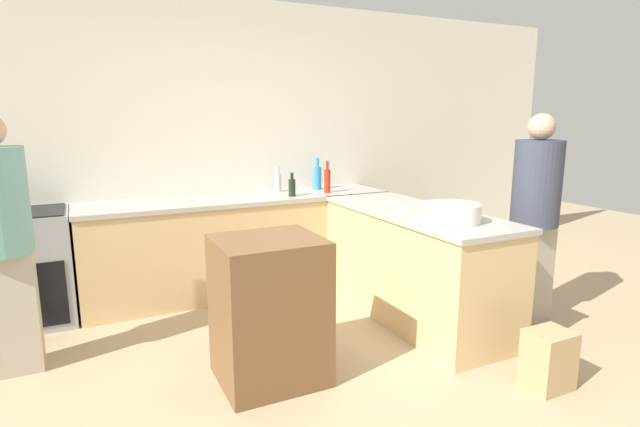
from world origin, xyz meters
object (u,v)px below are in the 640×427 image
Objects in this scene: vinegar_bottle_clear at (278,182)px; wine_bottle_dark at (292,187)px; mixing_bowl at (452,213)px; hot_sauce_bottle at (327,180)px; person_by_range at (1,238)px; paper_bag at (548,360)px; range_oven at (26,268)px; person_at_peninsula at (535,213)px; island_table at (269,310)px; dish_soap_bottle at (317,177)px.

vinegar_bottle_clear is 0.34m from wine_bottle_dark.
vinegar_bottle_clear is (-0.58, 1.89, 0.03)m from mixing_bowl.
hot_sauce_bottle is 0.19× the size of person_by_range.
mixing_bowl is 1.78× the size of wine_bottle_dark.
mixing_bowl is 1.07× the size of paper_bag.
vinegar_bottle_clear reaches higher than wine_bottle_dark.
wine_bottle_dark is at bearing -172.00° from hot_sauce_bottle.
wine_bottle_dark is 0.70× the size of hot_sauce_bottle.
range_oven is at bearing 88.21° from person_by_range.
vinegar_bottle_clear is 2.88m from paper_bag.
hot_sauce_bottle is at bearing -34.75° from vinegar_bottle_clear.
island_table is at bearing 178.52° from person_at_peninsula.
paper_bag is at bearing -131.69° from person_at_peninsula.
mixing_bowl is at bearing -84.81° from dish_soap_bottle.
hot_sauce_bottle reaches higher than island_table.
wine_bottle_dark reaches higher than paper_bag.
range_oven is at bearing -176.91° from dish_soap_bottle.
paper_bag is (2.90, -2.49, -0.27)m from range_oven.
person_at_peninsula is (0.99, -1.84, -0.13)m from dish_soap_bottle.
wine_bottle_dark is 0.13× the size of person_at_peninsula.
island_table reaches higher than paper_bag.
dish_soap_bottle is at bearing 56.43° from island_table.
person_by_range reaches higher than hot_sauce_bottle.
dish_soap_bottle is 0.24m from hot_sauce_bottle.
mixing_bowl is (2.78, -1.71, 0.51)m from range_oven.
person_by_range and person_at_peninsula have the same top height.
hot_sauce_bottle reaches higher than range_oven.
hot_sauce_bottle is at bearing 121.94° from person_at_peninsula.
paper_bag is (0.69, -2.33, -0.80)m from wine_bottle_dark.
range_oven reaches higher than paper_bag.
person_by_range is at bearing 162.89° from mixing_bowl.
dish_soap_bottle is 2.78m from paper_bag.
hot_sauce_bottle is at bearing 15.76° from person_by_range.
dish_soap_bottle is at bearing 3.09° from range_oven.
mixing_bowl is at bearing -72.83° from vinegar_bottle_clear.
person_by_range is (-2.22, -1.02, -0.10)m from vinegar_bottle_clear.
hot_sauce_bottle is at bearing -2.25° from range_oven.
vinegar_bottle_clear is at bearing 67.09° from island_table.
range_oven is 2.50× the size of paper_bag.
hot_sauce_bottle is 2.55m from paper_bag.
dish_soap_bottle is 0.19× the size of person_at_peninsula.
person_by_range is 3.43m from paper_bag.
dish_soap_bottle is at bearing -5.25° from vinegar_bottle_clear.
dish_soap_bottle is (1.19, 1.79, 0.56)m from island_table.
island_table is 2.05m from vinegar_bottle_clear.
mixing_bowl is 2.94m from person_by_range.
person_at_peninsula is at bearing -25.32° from range_oven.
wine_bottle_dark reaches higher than island_table.
hot_sauce_bottle is at bearing 97.11° from paper_bag.
paper_bag is at bearing -29.34° from person_by_range.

